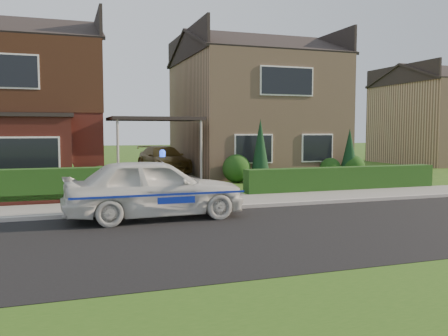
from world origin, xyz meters
name	(u,v)px	position (x,y,z in m)	size (l,w,h in m)	color
ground	(248,234)	(0.00, 0.00, 0.00)	(120.00, 120.00, 0.00)	#244A13
road	(248,234)	(0.00, 0.00, 0.00)	(60.00, 6.00, 0.02)	black
kerb	(207,209)	(0.00, 3.05, 0.06)	(60.00, 0.16, 0.12)	#9E9993
sidewalk	(197,204)	(0.00, 4.10, 0.05)	(60.00, 2.00, 0.10)	slate
grass_verge	(407,324)	(0.00, -5.00, 0.00)	(60.00, 4.00, 0.01)	#244A13
driveway	(155,180)	(0.00, 11.00, 0.06)	(3.80, 12.00, 0.12)	#666059
house_left	(13,94)	(-5.78, 13.90, 3.81)	(7.50, 9.53, 7.25)	maroon
house_right	(253,103)	(5.80, 13.99, 3.66)	(7.50, 8.06, 7.25)	tan
carport_link	(154,120)	(0.00, 10.95, 2.66)	(3.80, 3.00, 2.77)	black
hedge_right	(343,192)	(5.80, 5.35, 0.00)	(7.50, 0.55, 0.80)	#123511
shrub_left_mid	(56,172)	(-4.00, 9.30, 0.66)	(1.32, 1.32, 1.32)	#123511
shrub_left_near	(100,176)	(-2.40, 9.60, 0.42)	(0.84, 0.84, 0.84)	#123511
shrub_right_near	(237,168)	(3.20, 9.40, 0.60)	(1.20, 1.20, 1.20)	#123511
shrub_right_mid	(330,168)	(7.80, 9.50, 0.48)	(0.96, 0.96, 0.96)	#123511
shrub_right_far	(353,167)	(8.80, 9.20, 0.54)	(1.08, 1.08, 1.08)	#123511
conifer_a	(260,152)	(4.20, 9.20, 1.30)	(0.90, 0.90, 2.60)	black
conifer_b	(349,155)	(8.60, 9.20, 1.10)	(0.90, 0.90, 2.20)	black
neighbour_right	(439,124)	(20.00, 16.00, 2.60)	(6.50, 7.00, 5.20)	tan
police_car	(154,189)	(-1.58, 2.40, 0.76)	(4.12, 4.53, 1.69)	silver
driveway_car	(163,159)	(1.00, 14.05, 0.77)	(1.81, 4.46, 1.29)	brown
potted_plant_a	(87,188)	(-3.04, 6.00, 0.41)	(0.43, 0.29, 0.82)	gray
potted_plant_c	(98,178)	(-2.50, 9.00, 0.41)	(0.46, 0.46, 0.83)	gray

